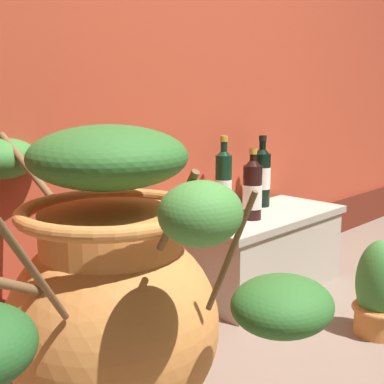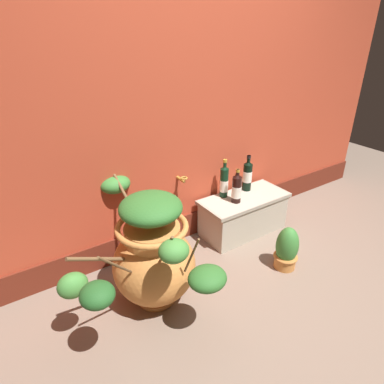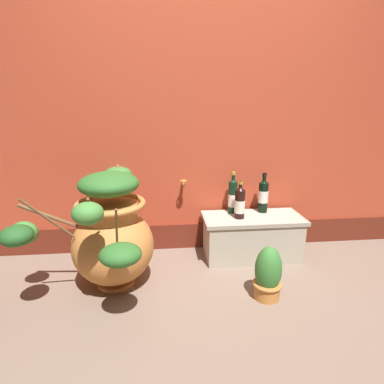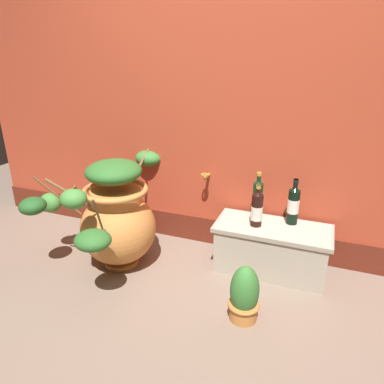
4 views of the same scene
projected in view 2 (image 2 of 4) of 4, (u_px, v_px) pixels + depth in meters
The scene contains 8 objects.
ground_plane at pixel (285, 312), 2.19m from camera, with size 7.00×7.00×0.00m, color #7A6656.
back_wall at pixel (185, 83), 2.49m from camera, with size 4.40×0.33×2.60m.
terracotta_urn at pixel (152, 255), 2.11m from camera, with size 0.87×1.15×0.79m.
stone_ledge at pixel (243, 213), 2.96m from camera, with size 0.79×0.36×0.35m.
wine_bottle_left at pixel (237, 188), 2.75m from camera, with size 0.08×0.08×0.30m.
wine_bottle_middle at pixel (247, 175), 2.95m from camera, with size 0.08×0.08×0.33m.
wine_bottle_right at pixel (224, 181), 2.84m from camera, with size 0.07×0.07×0.34m.
potted_shrub at pixel (287, 250), 2.52m from camera, with size 0.19×0.19×0.35m.
Camera 2 is at (-1.39, -0.99, 1.69)m, focal length 31.27 mm.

